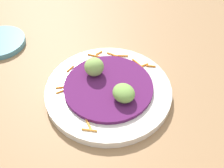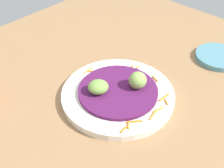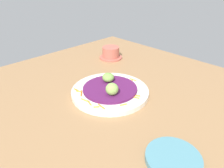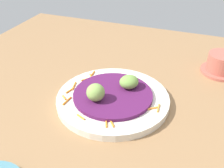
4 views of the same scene
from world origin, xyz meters
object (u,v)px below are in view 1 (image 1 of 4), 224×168
at_px(main_plate, 108,91).
at_px(guac_scoop_left, 94,67).
at_px(side_plate_small, 0,42).
at_px(guac_scoop_center, 124,93).

relative_size(main_plate, guac_scoop_left, 6.40).
relative_size(guac_scoop_left, side_plate_small, 0.33).
distance_m(guac_scoop_left, guac_scoop_center, 0.10).
bearing_deg(main_plate, guac_scoop_left, -35.91).
height_order(main_plate, guac_scoop_center, guac_scoop_center).
xyz_separation_m(guac_scoop_left, guac_scoop_center, (-0.08, 0.06, -0.00)).
bearing_deg(guac_scoop_left, guac_scoop_center, 144.09).
height_order(main_plate, side_plate_small, main_plate).
xyz_separation_m(guac_scoop_left, side_plate_small, (0.28, -0.08, -0.04)).
bearing_deg(guac_scoop_left, main_plate, 144.09).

